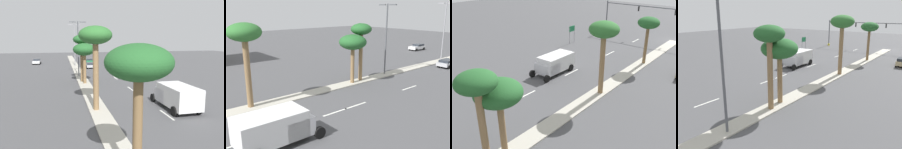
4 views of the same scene
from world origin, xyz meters
The scene contains 13 objects.
ground_plane centered at (0.00, 36.83, 0.00)m, with size 160.00×160.00×0.00m, color #4C4C4F.
lane_stripe_far centered at (5.89, 4.00, 0.01)m, with size 0.20×2.80×0.01m, color silver.
lane_stripe_near centered at (5.89, 13.65, 0.01)m, with size 0.20×2.80×0.01m, color silver.
lane_stripe_right centered at (5.89, 23.83, 0.01)m, with size 0.20×2.80×0.01m, color silver.
lane_stripe_inboard centered at (5.89, 32.05, 0.01)m, with size 0.20×2.80×0.01m, color silver.
lane_stripe_left centered at (5.89, 34.64, 0.01)m, with size 0.20×2.80×0.01m, color silver.
traffic_signal_gantry centered at (8.28, 1.16, 4.33)m, with size 20.75×0.53×6.37m.
directional_road_sign centered at (14.28, 12.85, 2.27)m, with size 0.10×1.56×3.12m.
palm_tree_near centered at (-0.20, 14.70, 5.73)m, with size 2.94×2.94×6.63m.
palm_tree_leading centered at (-0.21, 26.52, 6.83)m, with size 3.13×3.13×7.97m.
palm_tree_center centered at (0.08, 39.59, 5.14)m, with size 3.40×3.40×6.09m.
palm_tree_rear centered at (-0.16, 41.24, 6.29)m, with size 2.65×2.65×7.35m.
box_truck centered at (7.61, 25.39, 1.33)m, with size 2.77×6.04×2.42m.
Camera 3 is at (-13.00, 48.62, 13.27)m, focal length 40.85 mm.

